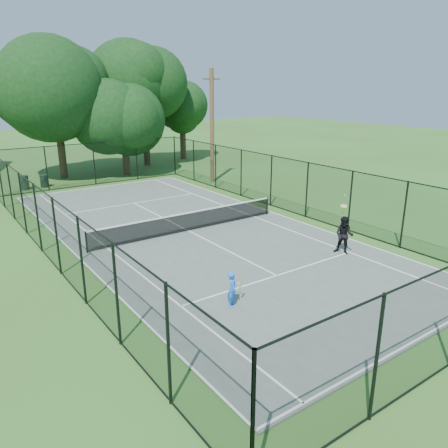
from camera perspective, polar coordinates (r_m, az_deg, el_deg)
ground at (r=21.35m, az=-4.62°, el=-1.06°), size 120.00×120.00×0.00m
tennis_court at (r=21.34m, az=-4.62°, el=-0.98°), size 11.00×24.00×0.06m
tennis_net at (r=21.17m, az=-4.66°, el=0.42°), size 10.08×0.08×0.95m
fence at (r=20.92m, az=-4.72°, el=2.83°), size 13.10×26.10×3.00m
tree_near_left at (r=35.45m, az=-21.18°, el=15.45°), size 7.66×7.66×10.00m
tree_near_mid at (r=35.30m, az=-13.04°, el=13.73°), size 5.79×5.79×7.58m
tree_near_right at (r=39.44m, az=-10.44°, el=16.26°), size 6.88×6.88×9.50m
tree_far_right at (r=42.61m, az=-5.47°, el=13.83°), size 4.91×4.91×6.49m
trash_bin_left at (r=32.84m, az=-24.61°, el=4.93°), size 0.58×0.58×0.96m
trash_bin_right at (r=33.18m, az=-22.44°, el=5.23°), size 0.58×0.58×0.87m
utility_pole at (r=31.91m, az=-1.58°, el=12.66°), size 1.40×0.30×7.96m
player_blue at (r=14.04m, az=1.11°, el=-8.53°), size 0.84×0.48×1.17m
player_black at (r=18.89m, az=15.42°, el=-1.42°), size 0.96×1.05×2.38m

